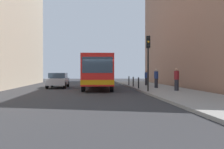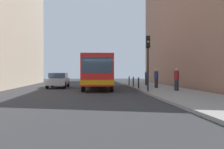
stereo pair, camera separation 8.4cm
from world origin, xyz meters
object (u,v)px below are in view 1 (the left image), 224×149
(traffic_light, at_px, (148,53))
(car_beside_bus, at_px, (58,80))
(bollard_mid, at_px, (133,82))
(bollard_far, at_px, (129,81))
(pedestrian_mid_sidewalk, at_px, (156,78))
(pedestrian_near_signal, at_px, (177,79))
(pedestrian_far_sidewalk, at_px, (146,78))
(bus, at_px, (98,70))
(bollard_near, at_px, (139,83))

(traffic_light, bearing_deg, car_beside_bus, 136.16)
(bollard_mid, height_order, bollard_far, same)
(bollard_far, distance_m, pedestrian_mid_sidewalk, 5.18)
(bollard_far, bearing_deg, pedestrian_near_signal, -74.04)
(traffic_light, relative_size, pedestrian_near_signal, 2.37)
(pedestrian_far_sidewalk, bearing_deg, traffic_light, 106.22)
(traffic_light, distance_m, pedestrian_near_signal, 3.05)
(bus, xyz_separation_m, car_beside_bus, (-3.91, 1.35, -0.94))
(bollard_mid, bearing_deg, pedestrian_near_signal, -66.91)
(pedestrian_near_signal, height_order, pedestrian_far_sidewalk, pedestrian_near_signal)
(bollard_mid, xyz_separation_m, pedestrian_far_sidewalk, (1.81, 2.22, 0.31))
(bus, height_order, car_beside_bus, bus)
(car_beside_bus, xyz_separation_m, pedestrian_mid_sidewalk, (9.12, -3.35, 0.22))
(car_beside_bus, relative_size, pedestrian_far_sidewalk, 2.77)
(bus, bearing_deg, bollard_far, -138.66)
(bollard_near, relative_size, pedestrian_near_signal, 0.55)
(car_beside_bus, height_order, bollard_near, car_beside_bus)
(bus, distance_m, bollard_far, 4.64)
(bollard_far, distance_m, pedestrian_far_sidewalk, 1.92)
(pedestrian_near_signal, distance_m, pedestrian_mid_sidewalk, 3.56)
(pedestrian_near_signal, bearing_deg, car_beside_bus, 62.89)
(pedestrian_near_signal, distance_m, pedestrian_far_sidewalk, 7.85)
(bollard_mid, relative_size, pedestrian_mid_sidewalk, 0.56)
(bollard_mid, bearing_deg, bollard_near, -90.00)
(traffic_light, xyz_separation_m, pedestrian_mid_sidewalk, (1.63, 3.84, -2.00))
(bollard_near, distance_m, pedestrian_far_sidewalk, 5.30)
(bollard_near, relative_size, pedestrian_far_sidewalk, 0.60)
(bus, height_order, bollard_far, bus)
(bollard_near, relative_size, bollard_mid, 1.00)
(bus, distance_m, bollard_near, 4.50)
(pedestrian_mid_sidewalk, bearing_deg, bollard_near, -146.10)
(car_beside_bus, relative_size, bollard_mid, 4.65)
(bollard_far, xyz_separation_m, pedestrian_far_sidewalk, (1.81, -0.53, 0.31))
(bollard_near, distance_m, bollard_far, 5.50)
(bollard_far, distance_m, pedestrian_near_signal, 8.70)
(bollard_far, height_order, pedestrian_near_signal, pedestrian_near_signal)
(pedestrian_mid_sidewalk, bearing_deg, bollard_far, 123.33)
(bus, xyz_separation_m, pedestrian_far_sidewalk, (5.29, 2.33, -0.79))
(car_beside_bus, bearing_deg, bollard_mid, 171.16)
(traffic_light, bearing_deg, pedestrian_mid_sidewalk, 66.98)
(bollard_near, xyz_separation_m, bollard_mid, (0.00, 2.75, 0.00))
(bollard_near, relative_size, bollard_far, 1.00)
(car_beside_bus, bearing_deg, pedestrian_mid_sidewalk, 160.48)
(traffic_light, relative_size, bollard_near, 4.32)
(car_beside_bus, relative_size, bollard_near, 4.65)
(car_beside_bus, distance_m, traffic_light, 10.62)
(car_beside_bus, height_order, bollard_far, car_beside_bus)
(car_beside_bus, relative_size, bollard_far, 4.65)
(traffic_light, height_order, bollard_mid, traffic_light)
(bollard_mid, bearing_deg, pedestrian_far_sidewalk, 50.74)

